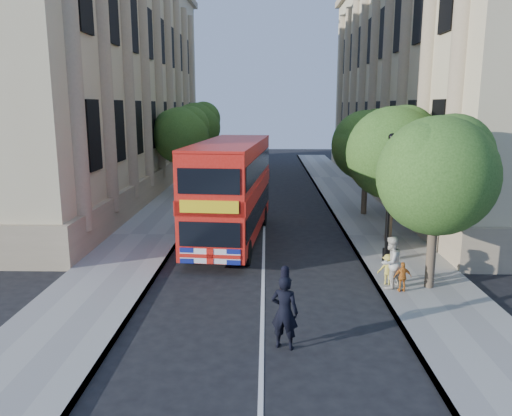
# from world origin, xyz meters

# --- Properties ---
(ground) EXTENTS (120.00, 120.00, 0.00)m
(ground) POSITION_xyz_m (0.00, 0.00, 0.00)
(ground) COLOR black
(ground) RESTS_ON ground
(pavement_right) EXTENTS (3.50, 80.00, 0.12)m
(pavement_right) POSITION_xyz_m (5.75, 10.00, 0.06)
(pavement_right) COLOR gray
(pavement_right) RESTS_ON ground
(pavement_left) EXTENTS (3.50, 80.00, 0.12)m
(pavement_left) POSITION_xyz_m (-5.75, 10.00, 0.06)
(pavement_left) COLOR gray
(pavement_left) RESTS_ON ground
(building_right) EXTENTS (12.00, 38.00, 18.00)m
(building_right) POSITION_xyz_m (13.80, 24.00, 9.00)
(building_right) COLOR #C3B187
(building_right) RESTS_ON ground
(building_left) EXTENTS (12.00, 38.00, 18.00)m
(building_left) POSITION_xyz_m (-13.80, 24.00, 9.00)
(building_left) COLOR #C3B187
(building_left) RESTS_ON ground
(tree_right_near) EXTENTS (4.00, 4.00, 6.08)m
(tree_right_near) POSITION_xyz_m (5.84, 3.03, 4.25)
(tree_right_near) COLOR #473828
(tree_right_near) RESTS_ON ground
(tree_right_mid) EXTENTS (4.20, 4.20, 6.37)m
(tree_right_mid) POSITION_xyz_m (5.84, 9.03, 4.45)
(tree_right_mid) COLOR #473828
(tree_right_mid) RESTS_ON ground
(tree_right_far) EXTENTS (4.00, 4.00, 6.15)m
(tree_right_far) POSITION_xyz_m (5.84, 15.03, 4.31)
(tree_right_far) COLOR #473828
(tree_right_far) RESTS_ON ground
(tree_left_far) EXTENTS (4.00, 4.00, 6.30)m
(tree_left_far) POSITION_xyz_m (-5.96, 22.03, 4.44)
(tree_left_far) COLOR #473828
(tree_left_far) RESTS_ON ground
(tree_left_back) EXTENTS (4.20, 4.20, 6.65)m
(tree_left_back) POSITION_xyz_m (-5.96, 30.03, 4.71)
(tree_left_back) COLOR #473828
(tree_left_back) RESTS_ON ground
(lamp_post) EXTENTS (0.32, 0.32, 5.16)m
(lamp_post) POSITION_xyz_m (5.00, 6.00, 2.51)
(lamp_post) COLOR black
(lamp_post) RESTS_ON pavement_right
(double_decker_bus) EXTENTS (3.54, 10.21, 4.63)m
(double_decker_bus) POSITION_xyz_m (-1.54, 9.25, 2.56)
(double_decker_bus) COLOR red
(double_decker_bus) RESTS_ON ground
(box_van) EXTENTS (2.48, 5.40, 3.02)m
(box_van) POSITION_xyz_m (-1.81, 10.60, 1.48)
(box_van) COLOR black
(box_van) RESTS_ON ground
(police_constable) EXTENTS (0.85, 0.69, 2.03)m
(police_constable) POSITION_xyz_m (0.60, -1.34, 1.01)
(police_constable) COLOR black
(police_constable) RESTS_ON ground
(woman_pedestrian) EXTENTS (1.12, 1.10, 1.83)m
(woman_pedestrian) POSITION_xyz_m (4.40, 2.89, 1.03)
(woman_pedestrian) COLOR silver
(woman_pedestrian) RESTS_ON pavement_right
(child_a) EXTENTS (0.62, 0.29, 1.04)m
(child_a) POSITION_xyz_m (4.74, 2.54, 0.64)
(child_a) COLOR orange
(child_a) RESTS_ON pavement_right
(child_b) EXTENTS (0.78, 0.55, 1.10)m
(child_b) POSITION_xyz_m (4.40, 3.23, 0.67)
(child_b) COLOR gold
(child_b) RESTS_ON pavement_right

